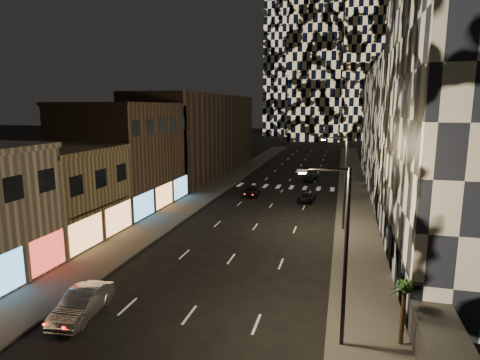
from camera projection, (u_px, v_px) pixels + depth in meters
The scene contains 17 objects.
sidewalk_left at pixel (222, 183), 62.91m from camera, with size 4.00×120.00×0.15m, color #47443F.
sidewalk_right at pixel (354, 190), 58.00m from camera, with size 4.00×120.00×0.15m, color #47443F.
curb_left at pixel (234, 184), 62.40m from camera, with size 0.20×120.00×0.15m, color #4C4C47.
curb_right at pixel (339, 189), 58.52m from camera, with size 0.20×120.00×0.15m, color #4C4C47.
retail_tan at pixel (54, 196), 36.30m from camera, with size 10.00×10.00×8.00m, color #8A7553.
retail_brown at pixel (125, 157), 47.85m from camera, with size 10.00×15.00×12.00m, color brown.
retail_filler_left at pixel (201, 134), 72.90m from camera, with size 10.00×40.00×14.00m, color brown.
midrise_base at pixel (390, 236), 32.89m from camera, with size 0.60×25.00×3.00m, color #383838.
midrise_filler_right at pixel (424, 126), 60.60m from camera, with size 16.00×40.00×18.00m, color #232326.
tower_center_low at pixel (319, 2), 138.11m from camera, with size 18.00×18.00×95.00m, color black.
streetlight_near at pixel (341, 245), 19.35m from camera, with size 2.55×0.25×9.00m.
streetlight_far at pixel (343, 176), 38.40m from camera, with size 2.55×0.25×9.00m.
car_silver_parked at pixel (82, 304), 23.03m from camera, with size 1.68×4.81×1.59m, color #9D9DA2.
car_dark_midlane at pixel (252, 191), 54.31m from camera, with size 1.73×4.29×1.46m, color black.
car_dark_oncoming at pixel (311, 177), 65.64m from camera, with size 1.78×4.37×1.27m, color black.
car_dark_rightlane at pixel (306, 198), 50.92m from camera, with size 1.85×4.01×1.11m, color black.
palm_tree at pixel (405, 292), 19.74m from camera, with size 1.70×1.72×3.38m.
Camera 1 is at (8.23, -9.10, 11.94)m, focal length 30.00 mm.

